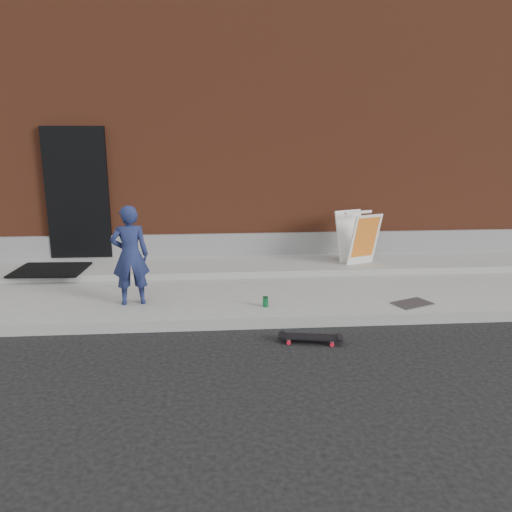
{
  "coord_description": "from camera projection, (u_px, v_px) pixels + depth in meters",
  "views": [
    {
      "loc": [
        -0.21,
        -5.85,
        2.37
      ],
      "look_at": [
        0.32,
        0.8,
        0.75
      ],
      "focal_mm": 35.0,
      "sensor_mm": 36.0,
      "label": 1
    }
  ],
  "objects": [
    {
      "name": "ground",
      "position": [
        236.0,
        330.0,
        6.24
      ],
      "size": [
        80.0,
        80.0,
        0.0
      ],
      "primitive_type": "plane",
      "color": "black",
      "rests_on": "ground"
    },
    {
      "name": "sidewalk",
      "position": [
        232.0,
        289.0,
        7.68
      ],
      "size": [
        20.0,
        3.0,
        0.15
      ],
      "primitive_type": "cube",
      "color": "gray",
      "rests_on": "ground"
    },
    {
      "name": "apron",
      "position": [
        230.0,
        266.0,
        8.52
      ],
      "size": [
        20.0,
        1.2,
        0.1
      ],
      "primitive_type": "cube",
      "color": "gray",
      "rests_on": "sidewalk"
    },
    {
      "name": "building",
      "position": [
        224.0,
        130.0,
        12.43
      ],
      "size": [
        20.0,
        8.1,
        5.0
      ],
      "color": "brown",
      "rests_on": "ground"
    },
    {
      "name": "child",
      "position": [
        130.0,
        255.0,
        6.61
      ],
      "size": [
        0.53,
        0.4,
        1.34
      ],
      "primitive_type": "imported",
      "rotation": [
        0.0,
        0.0,
        3.3
      ],
      "color": "#1B234D",
      "rests_on": "sidewalk"
    },
    {
      "name": "skateboard",
      "position": [
        310.0,
        338.0,
        5.84
      ],
      "size": [
        0.74,
        0.32,
        0.08
      ],
      "color": "red",
      "rests_on": "ground"
    },
    {
      "name": "pizza_sign",
      "position": [
        358.0,
        237.0,
        8.44
      ],
      "size": [
        0.73,
        0.78,
        0.89
      ],
      "color": "silver",
      "rests_on": "apron"
    },
    {
      "name": "soda_can",
      "position": [
        265.0,
        302.0,
        6.63
      ],
      "size": [
        0.08,
        0.08,
        0.14
      ],
      "primitive_type": "cylinder",
      "rotation": [
        0.0,
        0.0,
        0.05
      ],
      "color": "#187A3E",
      "rests_on": "sidewalk"
    },
    {
      "name": "doormat",
      "position": [
        51.0,
        270.0,
        8.02
      ],
      "size": [
        1.13,
        0.93,
        0.03
      ],
      "primitive_type": "cube",
      "rotation": [
        0.0,
        0.0,
        -0.05
      ],
      "color": "black",
      "rests_on": "apron"
    },
    {
      "name": "utility_plate",
      "position": [
        412.0,
        303.0,
        6.74
      ],
      "size": [
        0.59,
        0.49,
        0.02
      ],
      "primitive_type": "cube",
      "rotation": [
        0.0,
        0.0,
        0.4
      ],
      "color": "#4E4D52",
      "rests_on": "sidewalk"
    }
  ]
}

